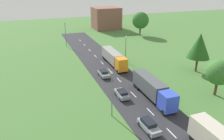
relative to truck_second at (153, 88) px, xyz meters
name	(u,v)px	position (x,y,z in m)	size (l,w,h in m)	color
road	(164,126)	(-2.64, -8.13, -2.14)	(10.00, 140.00, 0.06)	#2B2B30
lane_marking_centre	(175,136)	(-2.64, -10.74, -2.10)	(0.16, 121.53, 0.01)	white
truck_second	(153,88)	(0.00, 0.00, 0.00)	(2.75, 12.49, 3.66)	blue
truck_third	(114,58)	(-0.29, 19.22, -0.06)	(2.71, 13.14, 3.53)	orange
car_third	(149,125)	(-5.40, -8.12, -1.29)	(1.87, 4.29, 1.59)	#8C939E
car_fourth	(122,94)	(-5.18, 2.37, -1.33)	(1.81, 3.96, 1.48)	#8C939E
car_fifth	(104,73)	(-5.20, 12.98, -1.33)	(1.82, 4.06, 1.47)	#8C939E
lamppost_second	(112,92)	(-9.11, -2.69, 2.20)	(0.36, 0.36, 7.79)	slate
lamppost_third	(126,48)	(3.41, 20.00, 1.96)	(0.36, 0.36, 7.32)	slate
lamppost_fourth	(65,33)	(-8.79, 41.76, 2.55)	(0.36, 0.36, 8.48)	slate
tree_birch	(199,46)	(16.98, 8.12, 4.27)	(5.36, 5.36, 9.41)	#513823
tree_maple	(219,73)	(12.09, -3.03, 2.52)	(4.77, 4.77, 7.09)	#513823
tree_elm	(141,20)	(22.54, 48.22, 3.88)	(6.70, 6.70, 9.42)	#513823
distant_building	(106,18)	(14.18, 66.36, 2.68)	(11.81, 10.51, 9.70)	brown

